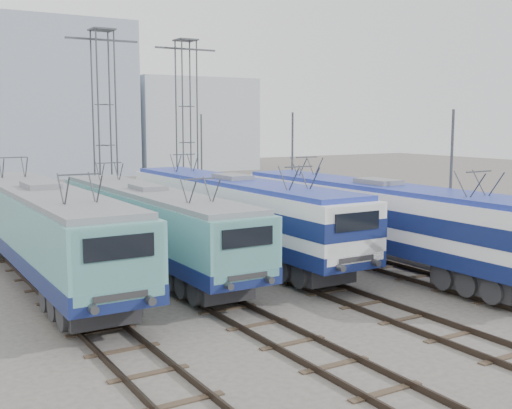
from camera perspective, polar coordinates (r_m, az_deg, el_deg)
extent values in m
plane|color=#514C47|center=(22.14, 5.19, -9.70)|extent=(160.00, 160.00, 0.00)
cube|color=#9E9E99|center=(34.43, 11.06, -3.34)|extent=(4.00, 70.00, 0.30)
cube|color=navy|center=(27.59, -18.38, -3.55)|extent=(2.98, 18.82, 0.63)
cube|color=teal|center=(27.39, -18.49, -0.97)|extent=(2.93, 18.82, 1.88)
cube|color=teal|center=(18.82, -12.38, -5.05)|extent=(2.69, 0.73, 2.13)
cube|color=slate|center=(27.26, -18.58, 1.21)|extent=(2.69, 18.06, 0.21)
cube|color=#262628|center=(21.84, -14.61, -8.38)|extent=(2.20, 3.76, 0.71)
cube|color=#262628|center=(33.79, -20.68, -3.03)|extent=(2.20, 3.76, 0.71)
cube|color=navy|center=(28.73, -9.50, -3.04)|extent=(2.74, 17.29, 0.58)
cube|color=teal|center=(28.54, -9.55, -0.77)|extent=(2.69, 17.29, 1.73)
cube|color=teal|center=(21.16, -1.22, -4.01)|extent=(2.47, 0.67, 1.96)
cube|color=slate|center=(28.42, -9.59, 1.15)|extent=(2.47, 16.60, 0.19)
cube|color=#262628|center=(23.73, -4.29, -6.98)|extent=(2.02, 3.46, 0.65)
cube|color=#262628|center=(34.20, -13.03, -2.68)|extent=(2.02, 3.46, 0.65)
cube|color=navy|center=(31.02, -2.07, -2.03)|extent=(2.91, 18.39, 0.61)
cube|color=white|center=(30.84, -2.08, 0.22)|extent=(2.86, 18.39, 1.84)
cube|color=navy|center=(30.85, -2.08, 0.12)|extent=(2.90, 18.41, 0.72)
cube|color=white|center=(23.61, 8.38, -2.55)|extent=(2.63, 0.72, 2.08)
cube|color=navy|center=(30.73, -2.09, 2.10)|extent=(2.63, 17.65, 0.20)
cube|color=#262628|center=(26.08, 4.51, -5.60)|extent=(2.15, 3.68, 0.69)
cube|color=#262628|center=(36.56, -6.72, -1.84)|extent=(2.15, 3.68, 0.69)
cube|color=navy|center=(29.37, 10.69, -2.71)|extent=(2.89, 18.28, 0.61)
cube|color=white|center=(29.18, 10.75, -0.36)|extent=(2.84, 18.28, 1.83)
cube|color=navy|center=(29.19, 10.75, -0.46)|extent=(2.88, 18.30, 0.71)
cube|color=navy|center=(29.06, 10.80, 1.63)|extent=(2.62, 17.55, 0.20)
cube|color=#262628|center=(25.41, 19.87, -6.38)|extent=(2.13, 3.66, 0.69)
cube|color=#262628|center=(34.21, 3.86, -2.46)|extent=(2.13, 3.66, 0.69)
cylinder|color=#3F4247|center=(40.32, -13.80, 6.51)|extent=(0.10, 0.10, 12.00)
cylinder|color=#3F4247|center=(40.66, -12.31, 6.56)|extent=(0.10, 0.10, 12.00)
cylinder|color=#3F4247|center=(41.37, -14.25, 6.52)|extent=(0.10, 0.10, 12.00)
cylinder|color=#3F4247|center=(41.70, -12.80, 6.57)|extent=(0.10, 0.10, 12.00)
cube|color=#3F4247|center=(41.29, -13.52, 14.05)|extent=(4.50, 0.12, 0.12)
cylinder|color=#3F4247|center=(44.52, -6.51, 6.75)|extent=(0.10, 0.10, 12.00)
cylinder|color=#3F4247|center=(44.99, -5.23, 6.77)|extent=(0.10, 0.10, 12.00)
cylinder|color=#3F4247|center=(45.52, -7.09, 6.76)|extent=(0.10, 0.10, 12.00)
cylinder|color=#3F4247|center=(45.98, -5.83, 6.78)|extent=(0.10, 0.10, 12.00)
cube|color=#3F4247|center=(45.51, -6.26, 13.58)|extent=(4.50, 0.12, 0.12)
cylinder|color=#3F4247|center=(28.62, 16.89, 1.08)|extent=(0.12, 0.12, 7.00)
cylinder|color=#3F4247|center=(37.68, 3.24, 2.86)|extent=(0.12, 0.12, 7.00)
cylinder|color=#3F4247|center=(48.05, -4.86, 3.84)|extent=(0.12, 0.12, 7.00)
cube|color=#8997AA|center=(80.79, -19.43, 8.81)|extent=(22.00, 14.00, 18.00)
cube|color=#A4ADB8|center=(87.08, -6.26, 7.08)|extent=(16.00, 12.00, 12.00)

